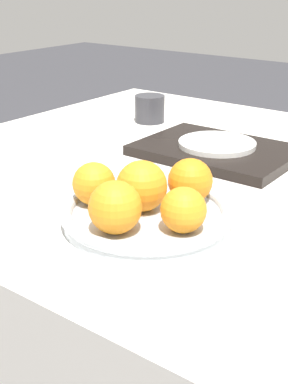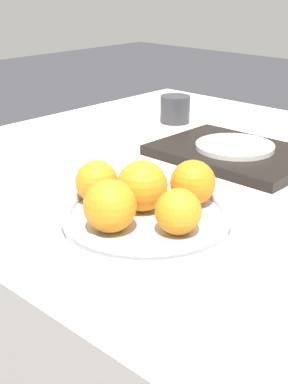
{
  "view_description": "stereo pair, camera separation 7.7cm",
  "coord_description": "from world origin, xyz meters",
  "px_view_note": "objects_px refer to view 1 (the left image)",
  "views": [
    {
      "loc": [
        0.42,
        -0.83,
        1.11
      ],
      "look_at": [
        -0.0,
        -0.26,
        0.82
      ],
      "focal_mm": 50.0,
      "sensor_mm": 36.0,
      "label": 1
    },
    {
      "loc": [
        0.48,
        -0.78,
        1.11
      ],
      "look_at": [
        -0.0,
        -0.26,
        0.82
      ],
      "focal_mm": 50.0,
      "sensor_mm": 36.0,
      "label": 2
    }
  ],
  "objects_px": {
    "side_plate": "(217,144)",
    "orange_1": "(115,207)",
    "serving_tray": "(217,151)",
    "cup_2": "(150,109)",
    "fruit_platter": "(144,214)",
    "orange_2": "(183,210)",
    "orange_0": "(142,186)",
    "orange_3": "(190,181)",
    "orange_4": "(94,184)"
  },
  "relations": [
    {
      "from": "orange_1",
      "to": "orange_2",
      "type": "bearing_deg",
      "value": 38.48
    },
    {
      "from": "fruit_platter",
      "to": "orange_0",
      "type": "distance_m",
      "value": 0.04
    },
    {
      "from": "orange_4",
      "to": "side_plate",
      "type": "height_order",
      "value": "orange_4"
    },
    {
      "from": "orange_2",
      "to": "serving_tray",
      "type": "height_order",
      "value": "orange_2"
    },
    {
      "from": "cup_2",
      "to": "serving_tray",
      "type": "bearing_deg",
      "value": -26.12
    },
    {
      "from": "orange_0",
      "to": "cup_2",
      "type": "xyz_separation_m",
      "value": [
        -0.33,
        0.47,
        -0.02
      ]
    },
    {
      "from": "orange_4",
      "to": "orange_3",
      "type": "bearing_deg",
      "value": 40.24
    },
    {
      "from": "orange_0",
      "to": "orange_3",
      "type": "distance_m",
      "value": 0.08
    },
    {
      "from": "serving_tray",
      "to": "side_plate",
      "type": "distance_m",
      "value": 0.02
    },
    {
      "from": "fruit_platter",
      "to": "side_plate",
      "type": "relative_size",
      "value": 1.62
    },
    {
      "from": "orange_0",
      "to": "orange_4",
      "type": "bearing_deg",
      "value": -159.87
    },
    {
      "from": "serving_tray",
      "to": "cup_2",
      "type": "distance_m",
      "value": 0.29
    },
    {
      "from": "orange_3",
      "to": "side_plate",
      "type": "height_order",
      "value": "orange_3"
    },
    {
      "from": "orange_1",
      "to": "cup_2",
      "type": "distance_m",
      "value": 0.65
    },
    {
      "from": "orange_2",
      "to": "side_plate",
      "type": "distance_m",
      "value": 0.39
    },
    {
      "from": "orange_1",
      "to": "orange_2",
      "type": "height_order",
      "value": "orange_1"
    },
    {
      "from": "serving_tray",
      "to": "cup_2",
      "type": "xyz_separation_m",
      "value": [
        -0.26,
        0.13,
        0.02
      ]
    },
    {
      "from": "orange_4",
      "to": "serving_tray",
      "type": "height_order",
      "value": "orange_4"
    },
    {
      "from": "fruit_platter",
      "to": "orange_0",
      "type": "xyz_separation_m",
      "value": [
        -0.01,
        0.0,
        0.04
      ]
    },
    {
      "from": "orange_3",
      "to": "orange_0",
      "type": "bearing_deg",
      "value": -120.76
    },
    {
      "from": "fruit_platter",
      "to": "cup_2",
      "type": "distance_m",
      "value": 0.58
    },
    {
      "from": "orange_0",
      "to": "orange_2",
      "type": "relative_size",
      "value": 1.2
    },
    {
      "from": "cup_2",
      "to": "orange_4",
      "type": "bearing_deg",
      "value": -62.07
    },
    {
      "from": "orange_0",
      "to": "orange_3",
      "type": "relative_size",
      "value": 1.1
    },
    {
      "from": "serving_tray",
      "to": "side_plate",
      "type": "bearing_deg",
      "value": 0.0
    },
    {
      "from": "orange_3",
      "to": "side_plate",
      "type": "xyz_separation_m",
      "value": [
        -0.11,
        0.27,
        -0.03
      ]
    },
    {
      "from": "orange_2",
      "to": "orange_3",
      "type": "distance_m",
      "value": 0.1
    },
    {
      "from": "orange_1",
      "to": "orange_3",
      "type": "relative_size",
      "value": 1.06
    },
    {
      "from": "orange_4",
      "to": "side_plate",
      "type": "xyz_separation_m",
      "value": [
        0.0,
        0.36,
        -0.03
      ]
    },
    {
      "from": "side_plate",
      "to": "cup_2",
      "type": "xyz_separation_m",
      "value": [
        -0.26,
        0.13,
        0.01
      ]
    },
    {
      "from": "fruit_platter",
      "to": "serving_tray",
      "type": "xyz_separation_m",
      "value": [
        -0.07,
        0.34,
        -0.0
      ]
    },
    {
      "from": "orange_2",
      "to": "cup_2",
      "type": "relative_size",
      "value": 0.86
    },
    {
      "from": "fruit_platter",
      "to": "serving_tray",
      "type": "bearing_deg",
      "value": 102.02
    },
    {
      "from": "orange_0",
      "to": "orange_1",
      "type": "bearing_deg",
      "value": -78.65
    },
    {
      "from": "fruit_platter",
      "to": "serving_tray",
      "type": "distance_m",
      "value": 0.35
    },
    {
      "from": "serving_tray",
      "to": "orange_1",
      "type": "bearing_deg",
      "value": -78.79
    },
    {
      "from": "fruit_platter",
      "to": "side_plate",
      "type": "bearing_deg",
      "value": 102.02
    },
    {
      "from": "side_plate",
      "to": "orange_1",
      "type": "bearing_deg",
      "value": -78.79
    },
    {
      "from": "orange_1",
      "to": "serving_tray",
      "type": "xyz_separation_m",
      "value": [
        -0.08,
        0.42,
        -0.05
      ]
    },
    {
      "from": "fruit_platter",
      "to": "orange_2",
      "type": "relative_size",
      "value": 4.03
    },
    {
      "from": "orange_0",
      "to": "orange_4",
      "type": "distance_m",
      "value": 0.07
    },
    {
      "from": "orange_2",
      "to": "orange_3",
      "type": "bearing_deg",
      "value": 117.5
    },
    {
      "from": "orange_1",
      "to": "orange_4",
      "type": "bearing_deg",
      "value": 148.17
    },
    {
      "from": "orange_1",
      "to": "cup_2",
      "type": "bearing_deg",
      "value": 122.44
    },
    {
      "from": "serving_tray",
      "to": "orange_4",
      "type": "bearing_deg",
      "value": -90.52
    },
    {
      "from": "orange_0",
      "to": "serving_tray",
      "type": "distance_m",
      "value": 0.35
    },
    {
      "from": "orange_4",
      "to": "fruit_platter",
      "type": "bearing_deg",
      "value": 17.62
    },
    {
      "from": "orange_0",
      "to": "orange_3",
      "type": "height_order",
      "value": "orange_0"
    },
    {
      "from": "orange_0",
      "to": "orange_1",
      "type": "distance_m",
      "value": 0.08
    },
    {
      "from": "orange_3",
      "to": "fruit_platter",
      "type": "bearing_deg",
      "value": -116.62
    }
  ]
}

